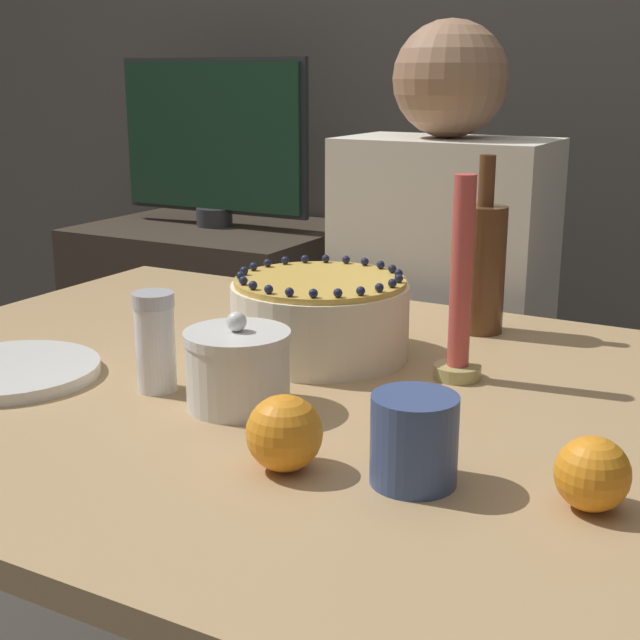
# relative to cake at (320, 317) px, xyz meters

# --- Properties ---
(dining_table) EXTENTS (1.22, 0.97, 0.73)m
(dining_table) POSITION_rel_cake_xyz_m (-0.01, -0.13, -0.17)
(dining_table) COLOR tan
(dining_table) RESTS_ON ground_plane
(cake) EXTENTS (0.25, 0.25, 0.12)m
(cake) POSITION_rel_cake_xyz_m (0.00, 0.00, 0.00)
(cake) COLOR #EFE5CC
(cake) RESTS_ON dining_table
(sugar_bowl) EXTENTS (0.13, 0.13, 0.12)m
(sugar_bowl) POSITION_rel_cake_xyz_m (0.01, -0.23, -0.01)
(sugar_bowl) COLOR silver
(sugar_bowl) RESTS_ON dining_table
(sugar_shaker) EXTENTS (0.05, 0.05, 0.13)m
(sugar_shaker) POSITION_rel_cake_xyz_m (-0.11, -0.23, 0.01)
(sugar_shaker) COLOR white
(sugar_shaker) RESTS_ON dining_table
(plate_stack) EXTENTS (0.24, 0.24, 0.02)m
(plate_stack) POSITION_rel_cake_xyz_m (-0.31, -0.28, -0.05)
(plate_stack) COLOR silver
(plate_stack) RESTS_ON dining_table
(candle) EXTENTS (0.06, 0.06, 0.27)m
(candle) POSITION_rel_cake_xyz_m (0.21, 0.00, 0.05)
(candle) COLOR tan
(candle) RESTS_ON dining_table
(bottle) EXTENTS (0.07, 0.07, 0.27)m
(bottle) POSITION_rel_cake_xyz_m (0.16, 0.23, 0.05)
(bottle) COLOR brown
(bottle) RESTS_ON dining_table
(cup) EXTENTS (0.09, 0.09, 0.09)m
(cup) POSITION_rel_cake_xyz_m (0.28, -0.32, -0.01)
(cup) COLOR #384C7F
(cup) RESTS_ON dining_table
(orange_fruit_0) EXTENTS (0.08, 0.08, 0.08)m
(orange_fruit_0) POSITION_rel_cake_xyz_m (0.15, -0.35, -0.02)
(orange_fruit_0) COLOR orange
(orange_fruit_0) RESTS_ON dining_table
(orange_fruit_1) EXTENTS (0.07, 0.07, 0.07)m
(orange_fruit_1) POSITION_rel_cake_xyz_m (0.44, -0.29, -0.02)
(orange_fruit_1) COLOR orange
(orange_fruit_1) RESTS_ON dining_table
(person_man_blue_shirt) EXTENTS (0.40, 0.34, 1.21)m
(person_man_blue_shirt) POSITION_rel_cake_xyz_m (-0.03, 0.56, -0.25)
(person_man_blue_shirt) COLOR #2D2D38
(person_man_blue_shirt) RESTS_ON ground_plane
(side_cabinet) EXTENTS (0.69, 0.55, 0.71)m
(side_cabinet) POSITION_rel_cake_xyz_m (-0.86, 0.95, -0.43)
(side_cabinet) COLOR #382D23
(side_cabinet) RESTS_ON ground_plane
(tv_monitor) EXTENTS (0.59, 0.10, 0.45)m
(tv_monitor) POSITION_rel_cake_xyz_m (-0.86, 0.96, 0.16)
(tv_monitor) COLOR #2D2D33
(tv_monitor) RESTS_ON side_cabinet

